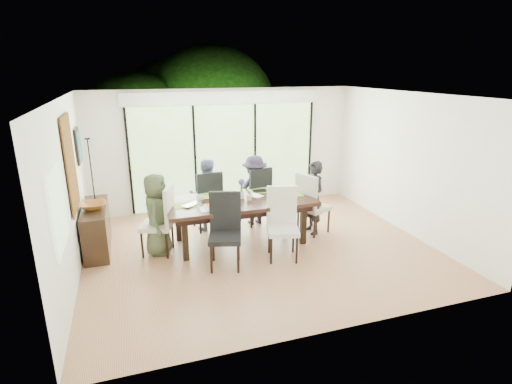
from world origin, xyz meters
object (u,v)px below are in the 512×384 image
object	(u,v)px
chair_left_end	(156,220)
sideboard	(97,228)
person_far_right	(255,190)
bowl	(93,206)
chair_right_end	(314,203)
cup_a	(200,198)
chair_far_left	(207,199)
chair_near_right	(283,225)
chair_far_right	(254,195)
vase	(242,195)
person_right_end	(313,198)
chair_near_left	(225,232)
cup_c	(279,191)
person_left_end	(157,214)
laptop	(194,205)
cup_b	(249,198)
table_top	(240,201)
person_far_left	(207,195)

from	to	relation	value
chair_left_end	sideboard	size ratio (longest dim) A/B	0.86
person_far_right	bowl	world-z (taller)	person_far_right
chair_right_end	cup_a	bearing A→B (deg)	63.06
chair_far_left	chair_near_right	world-z (taller)	same
person_far_right	chair_far_right	bearing A→B (deg)	-93.57
chair_right_end	chair_left_end	bearing A→B (deg)	66.96
vase	sideboard	xyz separation A→B (m)	(-2.55, 0.44, -0.50)
chair_far_left	person_right_end	size ratio (longest dim) A/B	0.85
chair_far_left	chair_near_left	distance (m)	1.72
chair_near_left	person_far_right	distance (m)	2.00
chair_far_left	cup_a	xyz separation A→B (m)	(-0.25, -0.70, 0.28)
vase	chair_near_right	bearing A→B (deg)	-63.94
person_right_end	chair_far_right	bearing A→B (deg)	-137.67
chair_left_end	sideboard	bearing A→B (deg)	-96.39
chair_left_end	cup_c	world-z (taller)	chair_left_end
person_left_end	laptop	size ratio (longest dim) A/B	3.91
chair_far_right	cup_c	bearing A→B (deg)	93.56
bowl	cup_c	bearing A→B (deg)	-5.03
person_left_end	laptop	xyz separation A→B (m)	(0.63, -0.10, 0.13)
chair_near_left	laptop	size ratio (longest dim) A/B	3.33
cup_c	sideboard	world-z (taller)	cup_c
sideboard	bowl	distance (m)	0.47
chair_near_right	person_far_right	xyz separation A→B (m)	(0.05, 1.70, 0.11)
person_far_right	cup_b	world-z (taller)	person_far_right
chair_right_end	vase	size ratio (longest dim) A/B	9.17
chair_far_left	chair_near_left	xyz separation A→B (m)	(-0.05, -1.72, 0.00)
person_left_end	chair_far_right	bearing A→B (deg)	-52.67
table_top	chair_far_left	world-z (taller)	chair_far_left
chair_left_end	person_right_end	size ratio (longest dim) A/B	0.85
chair_near_left	cup_c	distance (m)	1.65
chair_right_end	person_left_end	bearing A→B (deg)	66.96
person_left_end	chair_right_end	bearing A→B (deg)	-75.39
cup_a	sideboard	world-z (taller)	cup_a
person_far_left	laptop	bearing A→B (deg)	74.03
table_top	chair_far_right	distance (m)	1.03
chair_left_end	person_right_end	xyz separation A→B (m)	(2.98, -0.00, 0.11)
chair_near_right	chair_near_left	bearing A→B (deg)	-164.50
chair_far_right	sideboard	distance (m)	3.08
person_far_right	cup_c	world-z (taller)	person_far_right
chair_far_right	person_left_end	distance (m)	2.20
chair_left_end	cup_b	size ratio (longest dim) A/B	11.00
cup_c	bowl	distance (m)	3.32
person_right_end	person_far_left	world-z (taller)	same
cup_a	person_far_right	bearing A→B (deg)	28.55
person_left_end	sideboard	size ratio (longest dim) A/B	1.00
person_far_left	vase	xyz separation A→B (m)	(0.50, -0.78, 0.18)
chair_near_right	vase	world-z (taller)	chair_near_right
person_far_left	chair_far_left	bearing A→B (deg)	-82.69
chair_left_end	bowl	world-z (taller)	chair_left_end
person_right_end	chair_left_end	bearing A→B (deg)	-95.24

